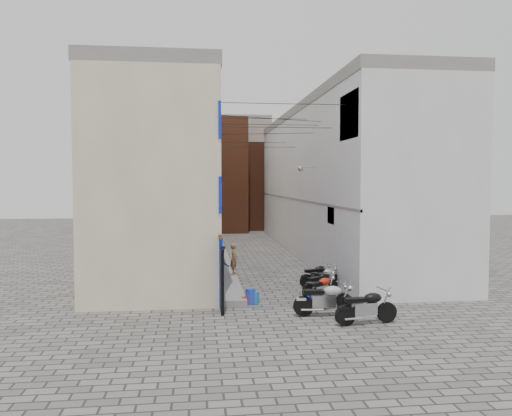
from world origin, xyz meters
name	(u,v)px	position (x,y,z in m)	size (l,w,h in m)	color
ground	(292,306)	(0.00, 0.00, 0.00)	(90.00, 90.00, 0.00)	#514F4C
plinth	(219,252)	(-2.05, 13.00, 0.12)	(0.90, 26.00, 0.25)	slate
building_left	(170,181)	(-4.98, 12.95, 4.50)	(5.10, 27.00, 9.00)	#BFB590
building_right	(332,181)	(5.00, 13.00, 4.51)	(5.94, 26.00, 9.00)	silver
building_far_brick_left	(212,176)	(-2.00, 28.00, 5.00)	(6.00, 6.00, 10.00)	brown
building_far_brick_right	(264,186)	(3.00, 30.00, 4.00)	(5.00, 6.00, 8.00)	brown
building_far_concrete	(230,171)	(0.00, 34.00, 5.50)	(8.00, 5.00, 11.00)	slate
far_shopfront	(237,220)	(0.00, 25.20, 1.20)	(2.00, 0.30, 2.40)	black
overhead_wires	(264,129)	(0.00, 7.64, 7.12)	(5.80, 13.02, 1.32)	black
motorcycle_a	(366,305)	(1.90, -2.47, 0.60)	(0.66, 2.08, 1.20)	black
motorcycle_b	(326,298)	(0.87, -1.41, 0.62)	(0.68, 2.15, 1.24)	#9F9FA4
motorcycle_c	(328,295)	(1.18, -0.56, 0.50)	(0.55, 1.74, 1.01)	#0D1FCD
motorcycle_d	(321,287)	(1.23, 0.62, 0.53)	(0.57, 1.82, 1.05)	#AD210C
motorcycle_e	(320,282)	(1.41, 1.42, 0.56)	(0.61, 1.92, 1.11)	black
motorcycle_f	(326,277)	(1.90, 2.47, 0.53)	(0.58, 1.84, 1.07)	#A8A9AD
motorcycle_g	(317,274)	(1.75, 3.38, 0.51)	(0.56, 1.77, 1.02)	black
person_a	(234,259)	(-1.70, 5.01, 0.96)	(0.52, 0.34, 1.41)	#915F34
person_b	(222,264)	(-2.35, 3.13, 1.04)	(0.77, 0.60, 1.59)	#2B3241
water_jug_near	(250,296)	(-1.43, 0.50, 0.28)	(0.36, 0.36, 0.57)	#243BB8
water_jug_far	(255,298)	(-1.26, 0.50, 0.22)	(0.29, 0.29, 0.45)	#2165A6
red_crate	(247,301)	(-1.55, 0.50, 0.13)	(0.41, 0.31, 0.26)	#B0260C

